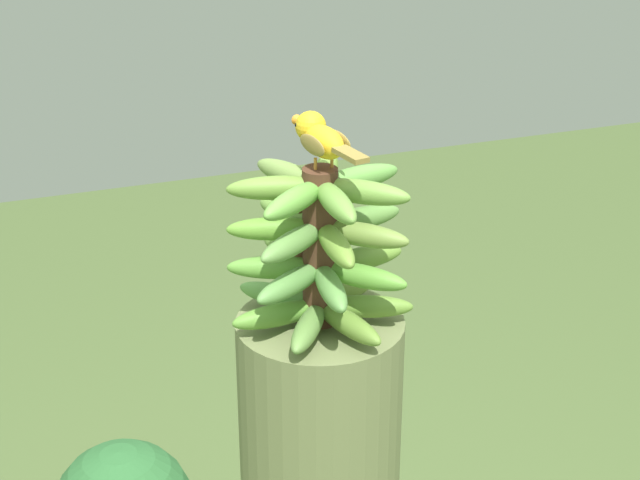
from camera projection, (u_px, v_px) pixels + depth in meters
name	position (u px, v px, depth m)	size (l,w,h in m)	color
banana_bunch	(320.00, 247.00, 1.61)	(0.30, 0.30, 0.27)	#4C2D1E
perched_bird	(320.00, 137.00, 1.54)	(0.07, 0.19, 0.08)	#C68933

